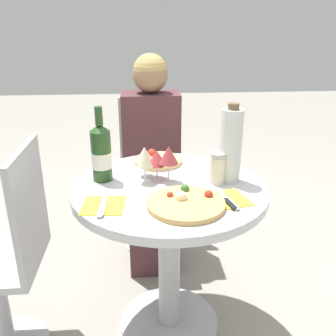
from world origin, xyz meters
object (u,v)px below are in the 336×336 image
chair_behind_diner (152,177)px  seated_diner (152,171)px  chair_empty_side (9,260)px  pizza_large (186,203)px  dining_table (169,226)px  tall_carafe (231,146)px  wine_bottle (101,153)px

chair_behind_diner → seated_diner: size_ratio=0.77×
chair_empty_side → pizza_large: bearing=-99.0°
dining_table → chair_behind_diner: (-0.05, 0.75, -0.09)m
dining_table → pizza_large: pizza_large is taller
pizza_large → tall_carafe: bearing=46.0°
tall_carafe → dining_table: bearing=-172.6°
pizza_large → tall_carafe: 0.33m
chair_empty_side → seated_diner: bearing=-41.9°
dining_table → chair_empty_side: 0.67m
chair_empty_side → tall_carafe: (0.91, 0.10, 0.43)m
chair_behind_diner → tall_carafe: tall_carafe is taller
wine_bottle → tall_carafe: (0.53, -0.05, 0.04)m
seated_diner → chair_empty_side: size_ratio=1.29×
chair_empty_side → dining_table: bearing=-83.9°
dining_table → seated_diner: size_ratio=0.67×
dining_table → chair_behind_diner: bearing=93.9°
chair_behind_diner → wine_bottle: (-0.22, -0.66, 0.39)m
pizza_large → tall_carafe: (0.21, 0.22, 0.14)m
chair_behind_diner → dining_table: bearing=93.9°
chair_empty_side → pizza_large: size_ratio=3.23×
chair_empty_side → chair_behind_diner: bearing=-36.6°
chair_behind_diner → pizza_large: size_ratio=3.23×
chair_empty_side → wine_bottle: 0.57m
seated_diner → pizza_large: 0.82m
tall_carafe → chair_behind_diner: bearing=113.0°
dining_table → chair_behind_diner: size_ratio=0.86×
seated_diner → wine_bottle: bearing=66.7°
seated_diner → chair_empty_side: (-0.61, -0.68, -0.10)m
dining_table → pizza_large: (0.05, -0.18, 0.20)m
dining_table → seated_diner: (-0.05, 0.61, 0.01)m
pizza_large → wine_bottle: wine_bottle is taller
chair_empty_side → wine_bottle: size_ratio=2.96×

